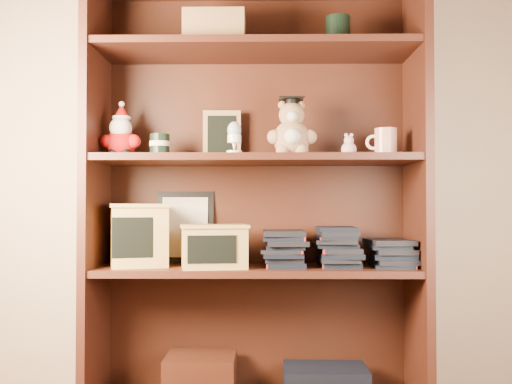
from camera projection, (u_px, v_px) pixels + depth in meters
The scene contains 16 objects.
bookcase at pixel (255, 203), 2.22m from camera, with size 1.20×0.35×1.60m.
shelf_lower at pixel (256, 270), 2.17m from camera, with size 1.14×0.33×0.02m.
shelf_upper at pixel (256, 160), 2.18m from camera, with size 1.14×0.33×0.02m.
santa_plush at pixel (121, 136), 2.18m from camera, with size 0.15×0.11×0.21m.
teachers_tin at pixel (160, 145), 2.18m from camera, with size 0.07×0.07×0.08m.
chalkboard_plaque at pixel (222, 136), 2.30m from camera, with size 0.14×0.08×0.19m.
egg_cup at pixel (234, 137), 2.10m from camera, with size 0.06×0.06×0.12m.
grad_teddy_bear at pixel (292, 133), 2.17m from camera, with size 0.18×0.16×0.22m.
pink_figurine at pixel (349, 147), 2.17m from camera, with size 0.06×0.06×0.09m.
teacher_mug at pixel (385, 142), 2.17m from camera, with size 0.11×0.08×0.10m.
certificate_frame at pixel (185, 227), 2.31m from camera, with size 0.22×0.06×0.28m.
treats_box at pixel (139, 235), 2.18m from camera, with size 0.26×0.26×0.23m.
pencils_box at pixel (214, 246), 2.11m from camera, with size 0.26×0.20×0.15m.
book_stack_left at pixel (285, 249), 2.17m from camera, with size 0.14×0.20×0.13m.
book_stack_mid at pixel (339, 247), 2.16m from camera, with size 0.14×0.20×0.14m.
book_stack_right at pixel (390, 253), 2.16m from camera, with size 0.14×0.20×0.10m.
Camera 1 is at (0.18, -0.87, 0.77)m, focal length 42.00 mm.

